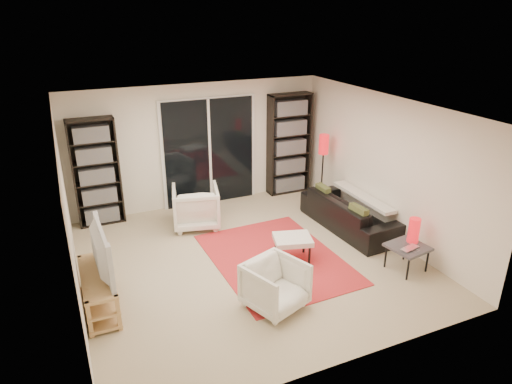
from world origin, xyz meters
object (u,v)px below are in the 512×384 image
armchair_back (196,207)px  floor_lamp (323,151)px  bookshelf_right (289,144)px  armchair_front (275,286)px  ottoman (293,240)px  side_table (408,248)px  tv_stand (99,290)px  sofa (349,213)px  bookshelf_left (96,173)px

armchair_back → floor_lamp: floor_lamp is taller
bookshelf_right → armchair_front: size_ratio=2.93×
ottoman → side_table: bearing=-33.1°
tv_stand → sofa: sofa is taller
armchair_front → floor_lamp: 3.74m
sofa → tv_stand: bearing=95.4°
armchair_front → side_table: 2.22m
armchair_back → armchair_front: 2.77m
bookshelf_right → tv_stand: 5.02m
tv_stand → armchair_front: 2.31m
tv_stand → armchair_back: bearing=44.4°
tv_stand → ottoman: size_ratio=1.82×
ottoman → tv_stand: bearing=-178.8°
tv_stand → side_table: size_ratio=2.04×
floor_lamp → sofa: bearing=-97.3°
armchair_back → side_table: (2.46, -2.72, -0.01)m
bookshelf_right → armchair_front: bookshelf_right is taller
tv_stand → armchair_back: (1.88, 1.84, 0.11)m
side_table → floor_lamp: bearing=86.4°
bookshelf_left → armchair_front: (1.79, -3.59, -0.65)m
bookshelf_right → armchair_back: 2.54m
bookshelf_left → floor_lamp: bookshelf_left is taller
sofa → floor_lamp: size_ratio=1.42×
tv_stand → side_table: (4.34, -0.88, 0.10)m
bookshelf_right → armchair_back: bearing=-160.2°
bookshelf_left → sofa: (4.03, -2.02, -0.68)m
armchair_front → ottoman: bearing=31.0°
armchair_back → armchair_front: (0.24, -2.76, -0.05)m
sofa → floor_lamp: 1.45m
ottoman → armchair_front: bearing=-128.3°
side_table → bookshelf_left: bearing=138.5°
sofa → armchair_back: armchair_back is taller
sofa → ottoman: sofa is taller
tv_stand → armchair_back: armchair_back is taller
bookshelf_right → tv_stand: size_ratio=1.70×
bookshelf_left → sofa: bearing=-26.6°
armchair_front → ottoman: 1.25m
bookshelf_left → sofa: 4.55m
tv_stand → sofa: size_ratio=0.61×
bookshelf_left → floor_lamp: (4.18, -0.81, 0.11)m
bookshelf_right → ottoman: 2.99m
armchair_front → floor_lamp: floor_lamp is taller
side_table → tv_stand: bearing=168.5°
bookshelf_right → tv_stand: bearing=-147.5°
sofa → armchair_back: (-2.48, 1.19, 0.08)m
armchair_back → armchair_front: bearing=108.8°
tv_stand → sofa: 4.40m
bookshelf_left → side_table: bookshelf_left is taller
bookshelf_right → side_table: bearing=-87.5°
bookshelf_left → bookshelf_right: bearing=-0.0°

